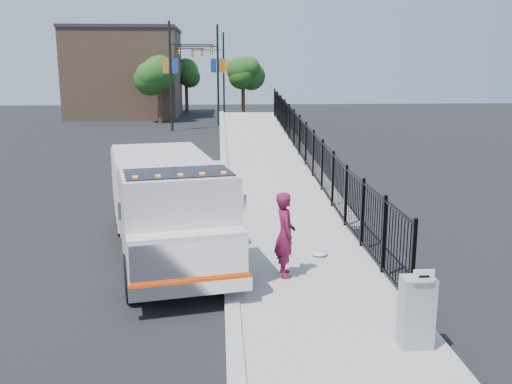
{
  "coord_description": "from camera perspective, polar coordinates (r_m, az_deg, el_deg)",
  "views": [
    {
      "loc": [
        -0.22,
        -12.38,
        4.86
      ],
      "look_at": [
        0.72,
        2.0,
        1.64
      ],
      "focal_mm": 40.0,
      "sensor_mm": 36.0,
      "label": 1
    }
  ],
  "objects": [
    {
      "name": "tree_0",
      "position": [
        49.41,
        -9.66,
        11.39
      ],
      "size": [
        3.04,
        3.04,
        5.52
      ],
      "color": "#382314",
      "rests_on": "ground"
    },
    {
      "name": "truck",
      "position": [
        14.66,
        -8.84,
        -0.83
      ],
      "size": [
        3.96,
        8.08,
        2.65
      ],
      "rotation": [
        0.0,
        0.0,
        0.2
      ],
      "color": "black",
      "rests_on": "ground"
    },
    {
      "name": "iron_fence",
      "position": [
        24.99,
        4.97,
        3.43
      ],
      "size": [
        0.1,
        28.0,
        1.8
      ],
      "primitive_type": "cube",
      "color": "black",
      "rests_on": "ground"
    },
    {
      "name": "utility_cabinet",
      "position": [
        10.28,
        15.75,
        -11.48
      ],
      "size": [
        0.55,
        0.4,
        1.25
      ],
      "primitive_type": "cube",
      "color": "gray",
      "rests_on": "sidewalk"
    },
    {
      "name": "light_pole_1",
      "position": [
        47.02,
        -4.21,
        11.96
      ],
      "size": [
        3.77,
        0.22,
        8.0
      ],
      "color": "black",
      "rests_on": "ground"
    },
    {
      "name": "light_pole_2",
      "position": [
        53.16,
        -8.41,
        11.93
      ],
      "size": [
        3.77,
        0.22,
        8.0
      ],
      "color": "black",
      "rests_on": "ground"
    },
    {
      "name": "tree_2",
      "position": [
        60.79,
        -7.01,
        11.64
      ],
      "size": [
        2.61,
        2.61,
        5.3
      ],
      "color": "#382314",
      "rests_on": "ground"
    },
    {
      "name": "curb",
      "position": [
        11.43,
        -2.36,
        -12.13
      ],
      "size": [
        0.3,
        12.0,
        0.16
      ],
      "primitive_type": "cube",
      "color": "#ADAAA3",
      "rests_on": "ground"
    },
    {
      "name": "light_pole_0",
      "position": [
        43.48,
        -8.13,
        11.82
      ],
      "size": [
        3.77,
        0.22,
        8.0
      ],
      "color": "black",
      "rests_on": "ground"
    },
    {
      "name": "ramp",
      "position": [
        28.89,
        0.95,
        2.91
      ],
      "size": [
        3.95,
        24.06,
        3.19
      ],
      "primitive_type": "cube",
      "rotation": [
        0.06,
        0.0,
        0.0
      ],
      "color": "#9E998E",
      "rests_on": "ground"
    },
    {
      "name": "arrow_sign",
      "position": [
        9.82,
        16.43,
        -8.07
      ],
      "size": [
        0.35,
        0.04,
        0.22
      ],
      "primitive_type": "cube",
      "color": "white",
      "rests_on": "utility_cabinet"
    },
    {
      "name": "tree_1",
      "position": [
        54.07,
        -1.31,
        11.61
      ],
      "size": [
        2.42,
        2.42,
        5.21
      ],
      "color": "#382314",
      "rests_on": "ground"
    },
    {
      "name": "worker",
      "position": [
        12.98,
        2.92,
        -4.25
      ],
      "size": [
        0.52,
        0.75,
        1.96
      ],
      "primitive_type": "imported",
      "rotation": [
        0.0,
        0.0,
        1.64
      ],
      "color": "maroon",
      "rests_on": "sidewalk"
    },
    {
      "name": "sidewalk",
      "position": [
        11.64,
        7.37,
        -11.87
      ],
      "size": [
        3.55,
        12.0,
        0.12
      ],
      "primitive_type": "cube",
      "color": "#9E998E",
      "rests_on": "ground"
    },
    {
      "name": "debris",
      "position": [
        14.67,
        6.31,
        -6.11
      ],
      "size": [
        0.44,
        0.44,
        0.11
      ],
      "primitive_type": "ellipsoid",
      "color": "silver",
      "rests_on": "sidewalk"
    },
    {
      "name": "ground",
      "position": [
        13.3,
        -2.58,
        -8.84
      ],
      "size": [
        120.0,
        120.0,
        0.0
      ],
      "primitive_type": "plane",
      "color": "black",
      "rests_on": "ground"
    },
    {
      "name": "light_pole_3",
      "position": [
        58.08,
        -3.56,
        12.09
      ],
      "size": [
        3.78,
        0.22,
        8.0
      ],
      "color": "black",
      "rests_on": "ground"
    },
    {
      "name": "building",
      "position": [
        57.07,
        -12.88,
        11.43
      ],
      "size": [
        10.0,
        10.0,
        8.0
      ],
      "primitive_type": "cube",
      "color": "#8C664C",
      "rests_on": "ground"
    }
  ]
}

